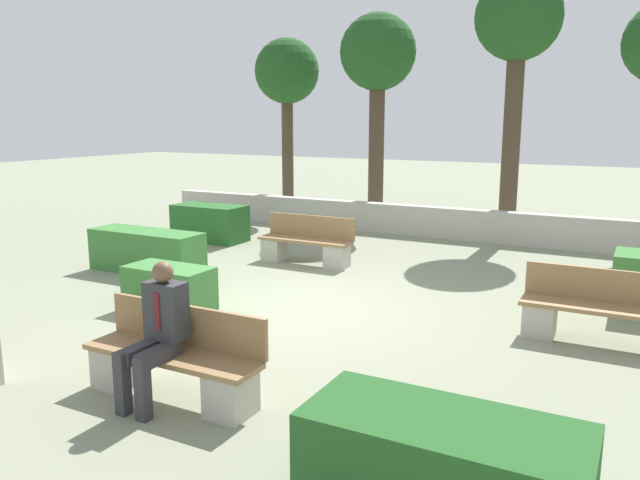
{
  "coord_description": "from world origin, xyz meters",
  "views": [
    {
      "loc": [
        4.2,
        -7.16,
        2.6
      ],
      "look_at": [
        0.12,
        0.5,
        0.9
      ],
      "focal_mm": 35.0,
      "sensor_mm": 36.0,
      "label": 1
    }
  ],
  "objects_px": {
    "bench_left_side": "(306,245)",
    "bench_right_side": "(599,316)",
    "bench_front": "(174,364)",
    "tree_center_right": "(518,29)",
    "person_seated_man": "(157,328)",
    "tree_center_left": "(378,60)",
    "tree_leftmost": "(287,76)"
  },
  "relations": [
    {
      "from": "bench_left_side",
      "to": "bench_right_side",
      "type": "xyz_separation_m",
      "value": [
        5.05,
        -1.98,
        0.0
      ]
    },
    {
      "from": "bench_front",
      "to": "tree_center_right",
      "type": "distance_m",
      "value": 10.76
    },
    {
      "from": "person_seated_man",
      "to": "tree_center_left",
      "type": "bearing_deg",
      "value": 101.85
    },
    {
      "from": "bench_right_side",
      "to": "person_seated_man",
      "type": "height_order",
      "value": "person_seated_man"
    },
    {
      "from": "bench_front",
      "to": "bench_left_side",
      "type": "xyz_separation_m",
      "value": [
        -1.63,
        5.44,
        -0.0
      ]
    },
    {
      "from": "tree_leftmost",
      "to": "tree_center_left",
      "type": "xyz_separation_m",
      "value": [
        2.76,
        -0.42,
        0.26
      ]
    },
    {
      "from": "tree_leftmost",
      "to": "tree_center_right",
      "type": "height_order",
      "value": "tree_center_right"
    },
    {
      "from": "person_seated_man",
      "to": "tree_leftmost",
      "type": "xyz_separation_m",
      "value": [
        -4.87,
        10.45,
        2.96
      ]
    },
    {
      "from": "bench_left_side",
      "to": "bench_front",
      "type": "bearing_deg",
      "value": -78.14
    },
    {
      "from": "bench_left_side",
      "to": "tree_center_left",
      "type": "height_order",
      "value": "tree_center_left"
    },
    {
      "from": "bench_front",
      "to": "tree_center_right",
      "type": "height_order",
      "value": "tree_center_right"
    },
    {
      "from": "bench_left_side",
      "to": "bench_right_side",
      "type": "relative_size",
      "value": 1.0
    },
    {
      "from": "bench_front",
      "to": "bench_left_side",
      "type": "height_order",
      "value": "same"
    },
    {
      "from": "tree_center_right",
      "to": "bench_left_side",
      "type": "bearing_deg",
      "value": -120.89
    },
    {
      "from": "bench_front",
      "to": "tree_leftmost",
      "type": "relative_size",
      "value": 0.39
    },
    {
      "from": "bench_left_side",
      "to": "tree_leftmost",
      "type": "bearing_deg",
      "value": 119.21
    },
    {
      "from": "bench_front",
      "to": "person_seated_man",
      "type": "height_order",
      "value": "person_seated_man"
    },
    {
      "from": "bench_right_side",
      "to": "tree_center_right",
      "type": "xyz_separation_m",
      "value": [
        -2.39,
        6.43,
        4.13
      ]
    },
    {
      "from": "tree_leftmost",
      "to": "person_seated_man",
      "type": "bearing_deg",
      "value": -65.03
    },
    {
      "from": "bench_left_side",
      "to": "tree_center_right",
      "type": "bearing_deg",
      "value": 54.27
    },
    {
      "from": "bench_front",
      "to": "bench_left_side",
      "type": "relative_size",
      "value": 1.04
    },
    {
      "from": "person_seated_man",
      "to": "tree_center_left",
      "type": "xyz_separation_m",
      "value": [
        -2.1,
        10.02,
        3.22
      ]
    },
    {
      "from": "bench_right_side",
      "to": "bench_left_side",
      "type": "bearing_deg",
      "value": 152.77
    },
    {
      "from": "bench_left_side",
      "to": "tree_center_right",
      "type": "xyz_separation_m",
      "value": [
        2.66,
        4.45,
        4.13
      ]
    },
    {
      "from": "person_seated_man",
      "to": "tree_center_left",
      "type": "relative_size",
      "value": 0.26
    },
    {
      "from": "bench_left_side",
      "to": "tree_center_right",
      "type": "relative_size",
      "value": 0.31
    },
    {
      "from": "bench_right_side",
      "to": "person_seated_man",
      "type": "bearing_deg",
      "value": -139.73
    },
    {
      "from": "bench_right_side",
      "to": "tree_leftmost",
      "type": "bearing_deg",
      "value": 134.79
    },
    {
      "from": "tree_center_left",
      "to": "bench_front",
      "type": "bearing_deg",
      "value": -77.69
    },
    {
      "from": "person_seated_man",
      "to": "bench_right_side",
      "type": "bearing_deg",
      "value": 46.1
    },
    {
      "from": "bench_front",
      "to": "bench_right_side",
      "type": "height_order",
      "value": "same"
    },
    {
      "from": "tree_center_right",
      "to": "person_seated_man",
      "type": "bearing_deg",
      "value": -96.16
    }
  ]
}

